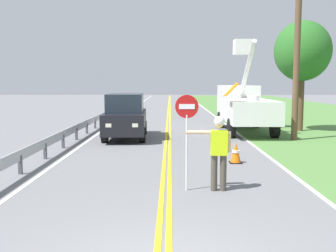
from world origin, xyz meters
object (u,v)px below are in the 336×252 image
roadside_tree_verge (303,51)px  traffic_cone_lead (236,153)px  flagger_worker (219,148)px  traffic_cone_mid (222,143)px  utility_bucket_truck (244,105)px  utility_pole_near (297,44)px  stop_sign_paddle (187,121)px  oncoming_suv_nearest (126,116)px

roadside_tree_verge → traffic_cone_lead: bearing=-119.4°
flagger_worker → traffic_cone_mid: flagger_worker is taller
utility_bucket_truck → roadside_tree_verge: (3.11, 0.18, 2.87)m
traffic_cone_mid → utility_pole_near: bearing=40.1°
utility_bucket_truck → utility_pole_near: 4.77m
traffic_cone_lead → stop_sign_paddle: bearing=-117.7°
flagger_worker → traffic_cone_mid: (0.82, 5.45, -0.71)m
oncoming_suv_nearest → utility_pole_near: bearing=-4.8°
oncoming_suv_nearest → traffic_cone_lead: bearing=-54.0°
traffic_cone_lead → utility_pole_near: bearing=55.9°
flagger_worker → traffic_cone_lead: flagger_worker is taller
utility_bucket_truck → traffic_cone_mid: (-1.98, -6.45, -1.06)m
utility_pole_near → stop_sign_paddle: bearing=-121.7°
stop_sign_paddle → traffic_cone_mid: size_ratio=3.33×
utility_bucket_truck → oncoming_suv_nearest: size_ratio=1.46×
flagger_worker → oncoming_suv_nearest: size_ratio=0.39×
utility_pole_near → traffic_cone_mid: bearing=-139.9°
traffic_cone_lead → roadside_tree_verge: size_ratio=0.12×
roadside_tree_verge → stop_sign_paddle: bearing=-119.0°
oncoming_suv_nearest → traffic_cone_mid: 5.60m
oncoming_suv_nearest → roadside_tree_verge: size_ratio=0.79×
utility_bucket_truck → traffic_cone_lead: bearing=-102.0°
utility_pole_near → roadside_tree_verge: bearing=68.3°
oncoming_suv_nearest → utility_pole_near: utility_pole_near is taller
flagger_worker → traffic_cone_mid: size_ratio=2.61×
flagger_worker → utility_bucket_truck: utility_bucket_truck is taller
stop_sign_paddle → oncoming_suv_nearest: 9.54m
roadside_tree_verge → flagger_worker: bearing=-116.0°
stop_sign_paddle → traffic_cone_mid: 5.82m
oncoming_suv_nearest → roadside_tree_verge: 10.14m
traffic_cone_lead → utility_bucket_truck: bearing=78.0°
utility_pole_near → traffic_cone_mid: utility_pole_near is taller
oncoming_suv_nearest → utility_pole_near: (7.77, -0.66, 3.27)m
flagger_worker → traffic_cone_lead: bearing=73.7°
flagger_worker → roadside_tree_verge: size_ratio=0.31×
flagger_worker → traffic_cone_mid: 5.56m
traffic_cone_mid → roadside_tree_verge: roadside_tree_verge is taller
stop_sign_paddle → utility_bucket_truck: size_ratio=0.34×
stop_sign_paddle → traffic_cone_lead: bearing=62.3°
utility_pole_near → traffic_cone_lead: 7.44m
traffic_cone_mid → traffic_cone_lead: bearing=-85.7°
traffic_cone_mid → roadside_tree_verge: (5.08, 6.63, 3.93)m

